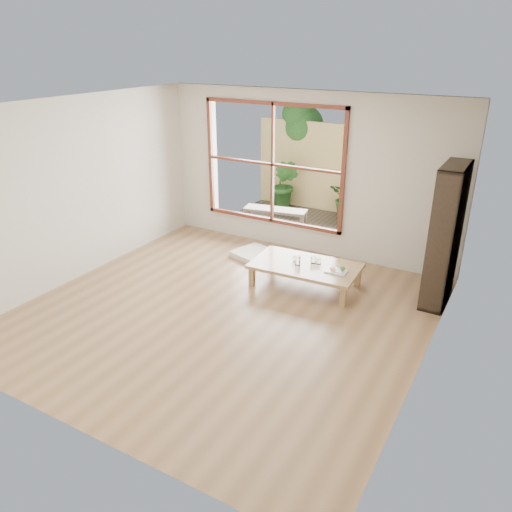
{
  "coord_description": "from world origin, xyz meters",
  "views": [
    {
      "loc": [
        3.18,
        -4.79,
        3.28
      ],
      "look_at": [
        0.07,
        0.69,
        0.55
      ],
      "focal_mm": 35.0,
      "sensor_mm": 36.0,
      "label": 1
    }
  ],
  "objects_px": {
    "low_table": "(305,267)",
    "bookshelf": "(445,236)",
    "food_tray": "(337,270)",
    "garden_bench": "(275,212)"
  },
  "relations": [
    {
      "from": "food_tray",
      "to": "garden_bench",
      "type": "height_order",
      "value": "food_tray"
    },
    {
      "from": "food_tray",
      "to": "bookshelf",
      "type": "bearing_deg",
      "value": 20.07
    },
    {
      "from": "bookshelf",
      "to": "food_tray",
      "type": "bearing_deg",
      "value": -158.52
    },
    {
      "from": "low_table",
      "to": "bookshelf",
      "type": "xyz_separation_m",
      "value": [
        1.74,
        0.49,
        0.65
      ]
    },
    {
      "from": "low_table",
      "to": "food_tray",
      "type": "distance_m",
      "value": 0.49
    },
    {
      "from": "low_table",
      "to": "bookshelf",
      "type": "distance_m",
      "value": 1.92
    },
    {
      "from": "low_table",
      "to": "garden_bench",
      "type": "xyz_separation_m",
      "value": [
        -1.48,
        1.89,
        0.04
      ]
    },
    {
      "from": "low_table",
      "to": "food_tray",
      "type": "relative_size",
      "value": 5.35
    },
    {
      "from": "garden_bench",
      "to": "bookshelf",
      "type": "bearing_deg",
      "value": -34.1
    },
    {
      "from": "low_table",
      "to": "garden_bench",
      "type": "relative_size",
      "value": 1.29
    }
  ]
}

